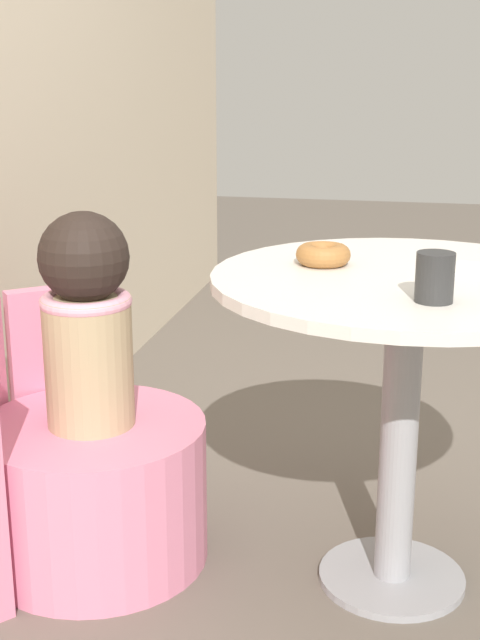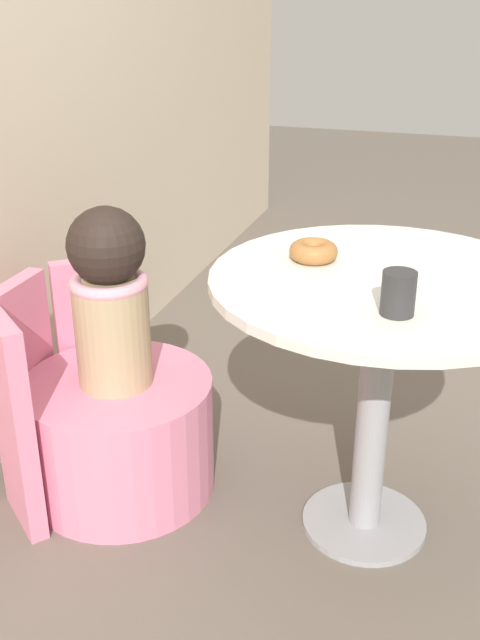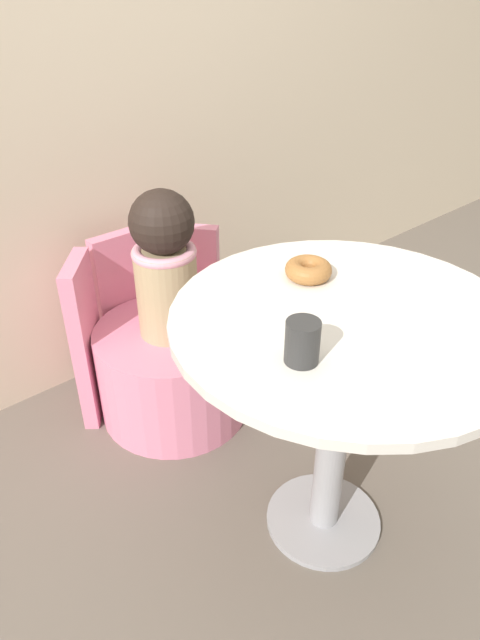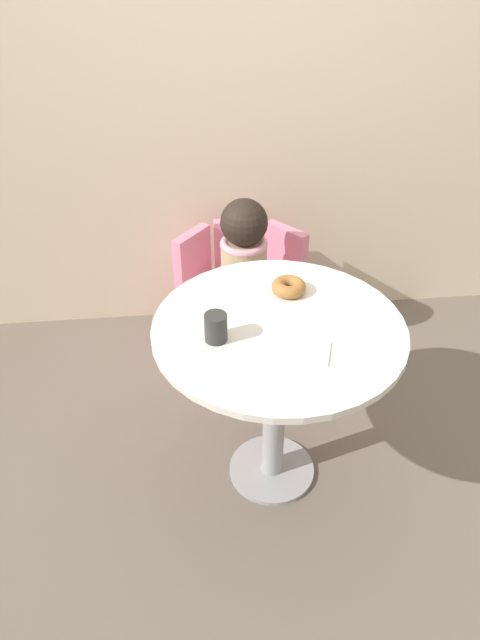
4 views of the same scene
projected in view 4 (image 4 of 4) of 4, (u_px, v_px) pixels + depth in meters
The scene contains 9 objects.
ground_plane at pixel (263, 466), 2.31m from camera, with size 12.00×12.00×0.00m, color #665B51.
back_wall at pixel (235, 83), 2.50m from camera, with size 6.00×0.06×2.40m.
round_table at pixel (277, 359), 1.94m from camera, with size 0.84×0.84×0.73m.
tub_chair at pixel (244, 330), 2.76m from camera, with size 0.54×0.54×0.35m.
booth_backrest at pixel (239, 282), 2.86m from camera, with size 0.63×0.23×0.61m.
child_figure at pixel (244, 252), 2.50m from camera, with size 0.21×0.21×0.50m.
donut at pixel (289, 287), 2.00m from camera, with size 0.12×0.12×0.05m.
cup at pixel (216, 327), 1.77m from camera, with size 0.07×0.07×0.09m.
paper_napkin at pixel (310, 351), 1.75m from camera, with size 0.15×0.15×0.01m.
Camera 4 is at (-0.25, -1.49, 1.85)m, focal length 32.00 mm.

